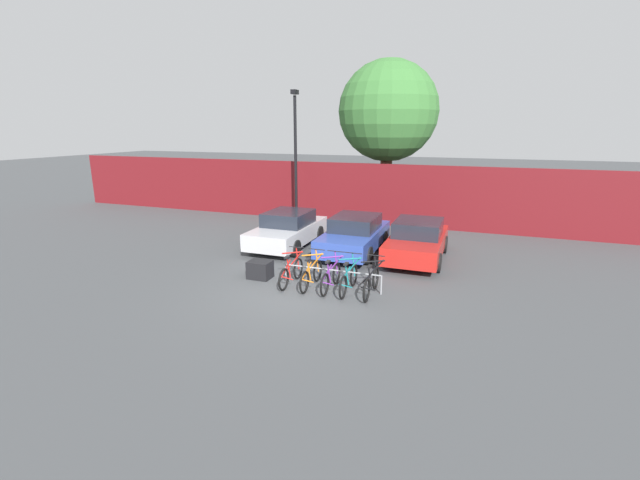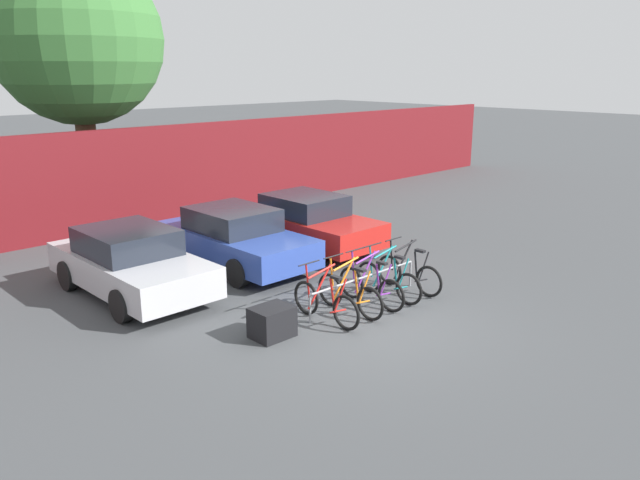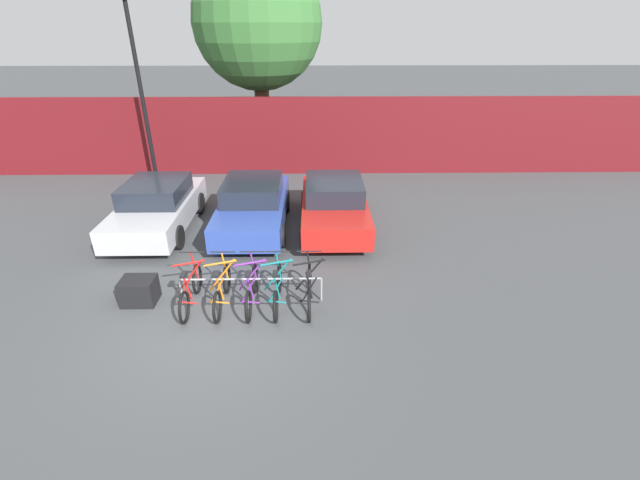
% 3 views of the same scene
% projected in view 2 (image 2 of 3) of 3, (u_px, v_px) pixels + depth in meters
% --- Properties ---
extents(ground_plane, '(120.00, 120.00, 0.00)m').
position_uv_depth(ground_plane, '(364.00, 322.00, 11.52)').
color(ground_plane, '#424447').
extents(hoarding_wall, '(36.00, 0.16, 2.91)m').
position_uv_depth(hoarding_wall, '(118.00, 180.00, 17.74)').
color(hoarding_wall, maroon).
rests_on(hoarding_wall, ground).
extents(bike_rack, '(2.99, 0.04, 0.57)m').
position_uv_depth(bike_rack, '(364.00, 281.00, 12.36)').
color(bike_rack, gray).
rests_on(bike_rack, ground).
extents(bicycle_red, '(0.68, 1.71, 1.05)m').
position_uv_depth(bicycle_red, '(325.00, 303.00, 11.46)').
color(bicycle_red, black).
rests_on(bicycle_red, ground).
extents(bicycle_orange, '(0.68, 1.71, 1.05)m').
position_uv_depth(bicycle_orange, '(350.00, 294.00, 11.89)').
color(bicycle_orange, black).
rests_on(bicycle_orange, ground).
extents(bicycle_purple, '(0.68, 1.71, 1.05)m').
position_uv_depth(bicycle_purple, '(371.00, 287.00, 12.30)').
color(bicycle_purple, black).
rests_on(bicycle_purple, ground).
extents(bicycle_teal, '(0.68, 1.71, 1.05)m').
position_uv_depth(bicycle_teal, '(388.00, 280.00, 12.66)').
color(bicycle_teal, black).
rests_on(bicycle_teal, ground).
extents(bicycle_black, '(0.68, 1.71, 1.05)m').
position_uv_depth(bicycle_black, '(409.00, 273.00, 13.10)').
color(bicycle_black, black).
rests_on(bicycle_black, ground).
extents(car_silver, '(1.91, 4.14, 1.40)m').
position_uv_depth(car_silver, '(130.00, 262.00, 12.80)').
color(car_silver, '#B7B7BC').
rests_on(car_silver, ground).
extents(car_blue, '(1.91, 4.20, 1.40)m').
position_uv_depth(car_blue, '(235.00, 238.00, 14.65)').
color(car_blue, '#2D479E').
rests_on(car_blue, ground).
extents(car_red, '(1.91, 4.13, 1.40)m').
position_uv_depth(car_red, '(307.00, 222.00, 16.19)').
color(car_red, red).
rests_on(car_red, ground).
extents(cargo_crate, '(0.70, 0.56, 0.55)m').
position_uv_depth(cargo_crate, '(272.00, 322.00, 10.84)').
color(cargo_crate, black).
rests_on(cargo_crate, ground).
extents(tree_behind_hoarding, '(4.92, 4.92, 7.81)m').
position_uv_depth(tree_behind_hoarding, '(77.00, 40.00, 17.96)').
color(tree_behind_hoarding, brown).
rests_on(tree_behind_hoarding, ground).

